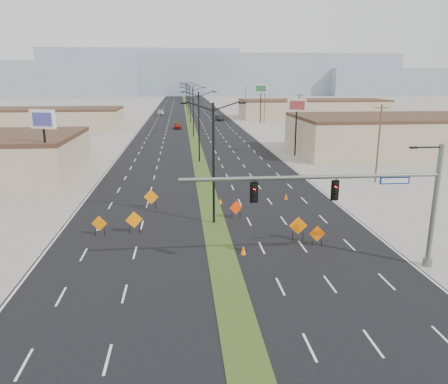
{
  "coord_description": "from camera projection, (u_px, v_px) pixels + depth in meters",
  "views": [
    {
      "loc": [
        -2.57,
        -22.91,
        11.88
      ],
      "look_at": [
        0.67,
        10.03,
        3.2
      ],
      "focal_mm": 35.0,
      "sensor_mm": 36.0,
      "label": 1
    }
  ],
  "objects": [
    {
      "name": "streetlight_1",
      "position": [
        199.0,
        124.0,
        62.44
      ],
      "size": [
        5.15,
        0.24,
        10.02
      ],
      "color": "black",
      "rests_on": "ground"
    },
    {
      "name": "ground",
      "position": [
        229.0,
        289.0,
        25.31
      ],
      "size": [
        600.0,
        600.0,
        0.0
      ],
      "primitive_type": "plane",
      "color": "gray",
      "rests_on": "ground"
    },
    {
      "name": "building_sw_far",
      "position": [
        56.0,
        120.0,
        103.53
      ],
      "size": [
        30.0,
        14.0,
        4.5
      ],
      "primitive_type": "cube",
      "color": "tan",
      "rests_on": "ground"
    },
    {
      "name": "utility_pole_1",
      "position": [
        299.0,
        117.0,
        83.78
      ],
      "size": [
        1.6,
        0.2,
        9.0
      ],
      "color": "#4C3823",
      "rests_on": "ground"
    },
    {
      "name": "construction_sign_5",
      "position": [
        298.0,
        226.0,
        32.71
      ],
      "size": [
        1.38,
        0.12,
        1.84
      ],
      "rotation": [
        0.0,
        0.0,
        -0.06
      ],
      "color": "#DB6404",
      "rests_on": "ground"
    },
    {
      "name": "cone_0",
      "position": [
        243.0,
        250.0,
        30.2
      ],
      "size": [
        0.46,
        0.46,
        0.63
      ],
      "primitive_type": "cone",
      "rotation": [
        0.0,
        0.0,
        -0.24
      ],
      "color": "orange",
      "rests_on": "ground"
    },
    {
      "name": "utility_pole_2",
      "position": [
        264.0,
        105.0,
        117.47
      ],
      "size": [
        1.6,
        0.2,
        9.0
      ],
      "color": "#4C3823",
      "rests_on": "ground"
    },
    {
      "name": "streetlight_3",
      "position": [
        190.0,
        103.0,
        116.35
      ],
      "size": [
        5.15,
        0.24,
        10.02
      ],
      "color": "black",
      "rests_on": "ground"
    },
    {
      "name": "car_far",
      "position": [
        161.0,
        113.0,
        143.31
      ],
      "size": [
        2.61,
        5.79,
        1.65
      ],
      "primitive_type": "imported",
      "rotation": [
        0.0,
        0.0,
        0.05
      ],
      "color": "#A5A8AF",
      "rests_on": "ground"
    },
    {
      "name": "cone_3",
      "position": [
        151.0,
        192.0,
        45.5
      ],
      "size": [
        0.45,
        0.45,
        0.6
      ],
      "primitive_type": "cone",
      "rotation": [
        0.0,
        0.0,
        0.3
      ],
      "color": "#FF6A05",
      "rests_on": "ground"
    },
    {
      "name": "car_mid",
      "position": [
        220.0,
        118.0,
        125.11
      ],
      "size": [
        2.24,
        4.94,
        1.57
      ],
      "primitive_type": "imported",
      "rotation": [
        0.0,
        0.0,
        0.12
      ],
      "color": "black",
      "rests_on": "ground"
    },
    {
      "name": "car_left",
      "position": [
        177.0,
        126.0,
        104.83
      ],
      "size": [
        1.86,
        4.27,
        1.43
      ],
      "primitive_type": "imported",
      "rotation": [
        0.0,
        0.0,
        0.04
      ],
      "color": "maroon",
      "rests_on": "ground"
    },
    {
      "name": "mesa_east",
      "position": [
        430.0,
        82.0,
        319.24
      ],
      "size": [
        160.0,
        50.0,
        18.0
      ],
      "primitive_type": "cube",
      "color": "#8393A2",
      "rests_on": "ground"
    },
    {
      "name": "streetlight_2",
      "position": [
        193.0,
        110.0,
        89.4
      ],
      "size": [
        5.15,
        0.24,
        10.02
      ],
      "color": "black",
      "rests_on": "ground"
    },
    {
      "name": "pole_sign_east_far",
      "position": [
        261.0,
        91.0,
        116.25
      ],
      "size": [
        3.29,
        1.35,
        10.24
      ],
      "rotation": [
        0.0,
        0.0,
        -0.31
      ],
      "color": "black",
      "rests_on": "ground"
    },
    {
      "name": "streetlight_6",
      "position": [
        186.0,
        93.0,
        197.21
      ],
      "size": [
        5.15,
        0.24,
        10.02
      ],
      "color": "black",
      "rests_on": "ground"
    },
    {
      "name": "mesa_center",
      "position": [
        239.0,
        75.0,
        314.34
      ],
      "size": [
        220.0,
        50.0,
        28.0
      ],
      "primitive_type": "cube",
      "color": "#8393A2",
      "rests_on": "ground"
    },
    {
      "name": "pole_sign_west",
      "position": [
        43.0,
        126.0,
        44.08
      ],
      "size": [
        2.78,
        1.45,
        8.81
      ],
      "rotation": [
        0.0,
        0.0,
        -0.4
      ],
      "color": "black",
      "rests_on": "ground"
    },
    {
      "name": "streetlight_5",
      "position": [
        187.0,
        95.0,
        170.26
      ],
      "size": [
        5.15,
        0.24,
        10.02
      ],
      "color": "black",
      "rests_on": "ground"
    },
    {
      "name": "road_surface",
      "position": [
        190.0,
        122.0,
        121.57
      ],
      "size": [
        25.0,
        400.0,
        0.02
      ],
      "primitive_type": "cube",
      "color": "black",
      "rests_on": "ground"
    },
    {
      "name": "construction_sign_1",
      "position": [
        134.0,
        220.0,
        34.13
      ],
      "size": [
        1.29,
        0.47,
        1.8
      ],
      "rotation": [
        0.0,
        0.0,
        0.32
      ],
      "color": "orange",
      "rests_on": "ground"
    },
    {
      "name": "cone_1",
      "position": [
        220.0,
        201.0,
        42.34
      ],
      "size": [
        0.39,
        0.39,
        0.56
      ],
      "primitive_type": "cone",
      "rotation": [
        0.0,
        0.0,
        -0.19
      ],
      "color": "#FF6A05",
      "rests_on": "ground"
    },
    {
      "name": "streetlight_0",
      "position": [
        214.0,
        160.0,
        35.49
      ],
      "size": [
        5.15,
        0.24,
        10.02
      ],
      "color": "black",
      "rests_on": "ground"
    },
    {
      "name": "pole_sign_east_near",
      "position": [
        297.0,
        110.0,
        67.07
      ],
      "size": [
        2.83,
        1.24,
        8.78
      ],
      "rotation": [
        0.0,
        0.0,
        -0.32
      ],
      "color": "black",
      "rests_on": "ground"
    },
    {
      "name": "construction_sign_0",
      "position": [
        99.0,
        224.0,
        33.61
      ],
      "size": [
        1.21,
        0.24,
        1.62
      ],
      "rotation": [
        0.0,
        0.0,
        -0.16
      ],
      "color": "orange",
      "rests_on": "ground"
    },
    {
      "name": "utility_pole_0",
      "position": [
        379.0,
        143.0,
        50.08
      ],
      "size": [
        1.6,
        0.2,
        9.0
      ],
      "color": "#4C3823",
      "rests_on": "ground"
    },
    {
      "name": "building_se_near",
      "position": [
        406.0,
        136.0,
        71.15
      ],
      "size": [
        36.0,
        18.0,
        5.5
      ],
      "primitive_type": "cube",
      "color": "tan",
      "rests_on": "ground"
    },
    {
      "name": "cone_2",
      "position": [
        286.0,
        197.0,
        43.88
      ],
      "size": [
        0.48,
        0.48,
        0.61
      ],
      "primitive_type": "cone",
      "rotation": [
        0.0,
        0.0,
        0.37
      ],
      "color": "#E95A04",
      "rests_on": "ground"
    },
    {
      "name": "construction_sign_4",
      "position": [
        317.0,
        234.0,
        31.52
      ],
      "size": [
        1.18,
        0.05,
        1.57
      ],
      "rotation": [
        0.0,
        0.0,
        -0.0
      ],
      "color": "#D55204",
      "rests_on": "ground"
    },
    {
      "name": "building_se_far",
      "position": [
        313.0,
        109.0,
        134.17
      ],
      "size": [
        44.0,
        16.0,
        5.0
      ],
      "primitive_type": "cube",
      "color": "tan",
      "rests_on": "ground"
    },
    {
      "name": "streetlight_4",
      "position": [
        188.0,
        98.0,
        143.3
      ],
      "size": [
        5.15,
        0.24,
        10.02
      ],
      "color": "black",
      "rests_on": "ground"
    },
    {
      "name": "signal_mast",
      "position": [
        364.0,
        197.0,
        26.83
      ],
      "size": [
        16.3,
        0.6,
        8.0
      ],
      "color": "slate",
      "rests_on": "ground"
    },
    {
      "name": "mesa_backdrop",
      "position": [
        143.0,
        72.0,
        326.46
      ],
      "size": [
        140.0,
        50.0,
        32.0
      ],
      "primitive_type": "cube",
      "color": "#8393A2",
      "rests_on": "ground"
    },
    {
      "name": "utility_pole_3",
      "position": [
        246.0,
        99.0,
        151.16
      ],
      "size": [
        1.6,
        0.2,
        9.0
      ],
      "color": "#4C3823",
      "rests_on": "ground"
    },
    {
      "name": "median_strip",
      "position": [
        190.0,
        122.0,
        121.57
      ],
      "size": [
        2.0,
        400.0,
        0.04
      ],
      "primitive_type": "cube",
      "color": "#364F1C",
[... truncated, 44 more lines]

